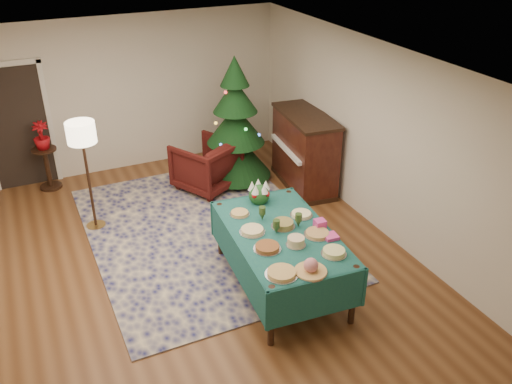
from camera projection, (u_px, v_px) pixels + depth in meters
name	position (u px, v px, depth m)	size (l,w,h in m)	color
room_shell	(174.00, 180.00, 6.54)	(7.00, 7.00, 7.00)	#593319
doorway	(17.00, 125.00, 8.85)	(1.08, 0.04, 2.16)	black
rug	(205.00, 231.00, 8.01)	(3.20, 4.20, 0.02)	#15174E
buffet_table	(281.00, 243.00, 6.60)	(1.35, 2.14, 0.80)	black
platter_0	(282.00, 273.00, 5.77)	(0.36, 0.36, 0.05)	silver
platter_1	(311.00, 267.00, 5.79)	(0.36, 0.36, 0.17)	silver
platter_2	(334.00, 252.00, 6.10)	(0.29, 0.29, 0.07)	silver
platter_3	(267.00, 247.00, 6.19)	(0.32, 0.32, 0.06)	silver
platter_4	(296.00, 242.00, 6.25)	(0.23, 0.23, 0.11)	silver
platter_5	(317.00, 234.00, 6.46)	(0.33, 0.33, 0.04)	silver
platter_6	(252.00, 231.00, 6.51)	(0.32, 0.32, 0.06)	silver
platter_7	(283.00, 224.00, 6.61)	(0.30, 0.30, 0.08)	silver
platter_8	(301.00, 214.00, 6.86)	(0.29, 0.29, 0.04)	silver
platter_9	(240.00, 213.00, 6.88)	(0.26, 0.26, 0.04)	silver
goblet_0	(262.00, 213.00, 6.73)	(0.09, 0.09, 0.19)	#2D471E
goblet_1	(298.00, 220.00, 6.58)	(0.09, 0.09, 0.19)	#2D471E
goblet_2	(276.00, 226.00, 6.45)	(0.09, 0.09, 0.19)	#2D471E
napkin_stack	(331.00, 236.00, 6.40)	(0.16, 0.16, 0.04)	#E33F91
gift_box	(320.00, 224.00, 6.59)	(0.13, 0.13, 0.11)	#D53B96
centerpiece	(259.00, 193.00, 7.12)	(0.29, 0.29, 0.33)	#1E4C1E
armchair	(206.00, 163.00, 9.03)	(0.90, 0.84, 0.93)	#3E100D
floor_lamp	(82.00, 139.00, 7.48)	(0.40, 0.40, 1.67)	#A57F3F
side_table	(48.00, 169.00, 9.09)	(0.40, 0.40, 0.72)	black
potted_plant	(42.00, 141.00, 8.86)	(0.26, 0.47, 0.26)	#9D0B11
christmas_tree	(236.00, 127.00, 9.07)	(1.24, 1.24, 2.18)	black
piano	(304.00, 152.00, 9.05)	(0.85, 1.55, 1.28)	black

